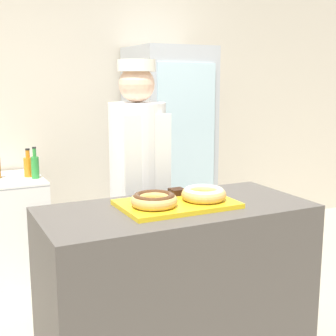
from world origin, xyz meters
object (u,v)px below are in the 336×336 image
at_px(donut_light_glaze, 204,193).
at_px(baker_person, 138,187).
at_px(donut_chocolate_glaze, 154,199).
at_px(bottle_green, 35,166).
at_px(bottle_orange, 28,166).
at_px(brownie_back_left, 153,194).
at_px(beverage_fridge, 169,151).
at_px(serving_tray, 177,204).
at_px(brownie_back_right, 177,192).

relative_size(donut_light_glaze, baker_person, 0.14).
bearing_deg(donut_chocolate_glaze, bottle_green, 98.89).
bearing_deg(bottle_orange, bottle_green, -68.63).
bearing_deg(bottle_green, donut_light_glaze, -72.08).
distance_m(donut_light_glaze, baker_person, 0.68).
bearing_deg(brownie_back_left, beverage_fridge, 61.22).
relative_size(serving_tray, baker_person, 0.34).
relative_size(brownie_back_left, bottle_orange, 0.33).
bearing_deg(bottle_orange, brownie_back_left, -77.07).
bearing_deg(baker_person, donut_light_glaze, -82.97).
bearing_deg(bottle_orange, brownie_back_right, -72.43).
bearing_deg(brownie_back_left, donut_chocolate_glaze, -113.16).
xyz_separation_m(bottle_orange, bottle_green, (0.04, -0.09, 0.01)).
bearing_deg(brownie_back_right, donut_light_glaze, -66.84).
height_order(donut_chocolate_glaze, baker_person, baker_person).
bearing_deg(donut_light_glaze, serving_tray, 167.56).
bearing_deg(bottle_green, brownie_back_right, -72.67).
relative_size(brownie_back_left, brownie_back_right, 1.00).
height_order(donut_light_glaze, brownie_back_left, donut_light_glaze).
height_order(serving_tray, brownie_back_left, brownie_back_left).
distance_m(baker_person, bottle_orange, 1.19).
bearing_deg(beverage_fridge, brownie_back_right, -114.81).
distance_m(brownie_back_left, bottle_orange, 1.64).
height_order(brownie_back_right, bottle_green, bottle_green).
relative_size(baker_person, beverage_fridge, 0.91).
xyz_separation_m(beverage_fridge, bottle_green, (-1.21, -0.10, -0.02)).
bearing_deg(beverage_fridge, bottle_green, -175.46).
bearing_deg(bottle_green, donut_chocolate_glaze, -81.11).
height_order(donut_light_glaze, brownie_back_right, donut_light_glaze).
relative_size(baker_person, bottle_green, 6.79).
xyz_separation_m(serving_tray, bottle_green, (-0.40, 1.64, -0.04)).
height_order(donut_light_glaze, beverage_fridge, beverage_fridge).
distance_m(serving_tray, baker_person, 0.65).
bearing_deg(baker_person, beverage_fridge, 55.40).
height_order(baker_person, bottle_green, baker_person).
distance_m(brownie_back_left, brownie_back_right, 0.14).
xyz_separation_m(baker_person, bottle_green, (-0.46, 1.00, 0.00)).
bearing_deg(bottle_green, beverage_fridge, 4.54).
bearing_deg(baker_person, brownie_back_right, -88.51).
relative_size(brownie_back_right, bottle_orange, 0.33).
xyz_separation_m(donut_light_glaze, bottle_green, (-0.54, 1.67, -0.09)).
relative_size(donut_chocolate_glaze, beverage_fridge, 0.12).
height_order(beverage_fridge, bottle_orange, beverage_fridge).
xyz_separation_m(brownie_back_right, bottle_green, (-0.47, 1.50, -0.07)).
bearing_deg(donut_chocolate_glaze, brownie_back_right, 37.94).
distance_m(serving_tray, bottle_green, 1.69).
relative_size(serving_tray, bottle_orange, 2.54).
distance_m(brownie_back_right, beverage_fridge, 1.76).
bearing_deg(donut_chocolate_glaze, serving_tray, 12.44).
bearing_deg(donut_chocolate_glaze, bottle_orange, 99.58).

